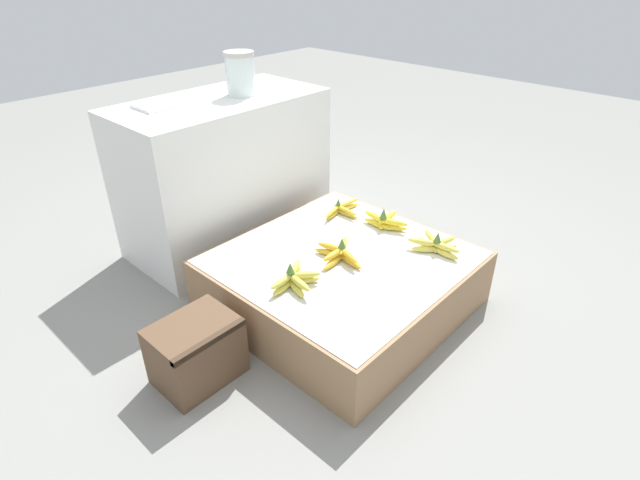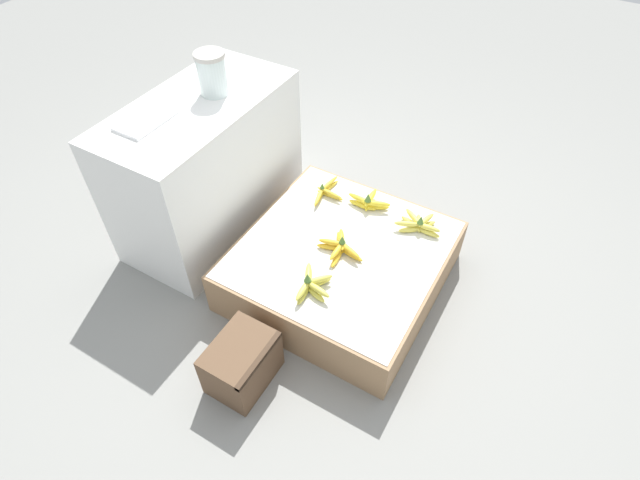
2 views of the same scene
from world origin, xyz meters
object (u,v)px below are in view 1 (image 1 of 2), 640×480
(banana_bunch_back_midright, at_px, (342,209))
(glass_jar, at_px, (240,73))
(banana_bunch_front_midright, at_px, (436,245))
(banana_bunch_middle_midleft, at_px, (340,253))
(wooden_crate, at_px, (196,351))
(foam_tray_white, at_px, (165,103))
(banana_bunch_middle_left, at_px, (295,279))
(banana_bunch_middle_midright, at_px, (385,221))

(banana_bunch_back_midright, height_order, glass_jar, glass_jar)
(banana_bunch_front_midright, height_order, banana_bunch_middle_midleft, same)
(wooden_crate, height_order, foam_tray_white, foam_tray_white)
(banana_bunch_middle_left, bearing_deg, wooden_crate, 165.34)
(banana_bunch_front_midright, relative_size, foam_tray_white, 0.86)
(banana_bunch_middle_midleft, distance_m, glass_jar, 1.07)
(glass_jar, bearing_deg, banana_bunch_back_midright, -76.62)
(banana_bunch_middle_midleft, bearing_deg, foam_tray_white, 99.94)
(banana_bunch_middle_left, bearing_deg, foam_tray_white, 83.72)
(banana_bunch_back_midright, relative_size, glass_jar, 1.32)
(banana_bunch_back_midright, distance_m, foam_tray_white, 1.01)
(banana_bunch_back_midright, bearing_deg, banana_bunch_middle_midleft, -140.78)
(glass_jar, bearing_deg, foam_tray_white, 162.18)
(wooden_crate, bearing_deg, banana_bunch_middle_left, -14.66)
(banana_bunch_front_midright, bearing_deg, glass_jar, 97.52)
(banana_bunch_front_midright, bearing_deg, banana_bunch_middle_midright, 86.11)
(banana_bunch_middle_midleft, distance_m, banana_bunch_back_midright, 0.44)
(foam_tray_white, bearing_deg, banana_bunch_middle_left, -96.28)
(glass_jar, relative_size, foam_tray_white, 0.76)
(wooden_crate, relative_size, banana_bunch_middle_left, 1.35)
(glass_jar, bearing_deg, banana_bunch_front_midright, -82.48)
(banana_bunch_front_midright, relative_size, banana_bunch_middle_midright, 0.99)
(banana_bunch_middle_midleft, relative_size, banana_bunch_middle_midright, 1.05)
(wooden_crate, xyz_separation_m, foam_tray_white, (0.53, 0.86, 0.69))
(banana_bunch_back_midright, relative_size, foam_tray_white, 1.01)
(wooden_crate, height_order, banana_bunch_back_midright, banana_bunch_back_midright)
(wooden_crate, xyz_separation_m, glass_jar, (0.90, 0.74, 0.78))
(banana_bunch_front_midright, height_order, banana_bunch_middle_midright, banana_bunch_middle_midright)
(banana_bunch_middle_left, distance_m, banana_bunch_middle_midright, 0.65)
(wooden_crate, bearing_deg, glass_jar, 39.29)
(wooden_crate, height_order, banana_bunch_middle_midright, banana_bunch_middle_midright)
(banana_bunch_middle_midleft, relative_size, glass_jar, 1.20)
(banana_bunch_front_midright, relative_size, banana_bunch_middle_midleft, 0.94)
(banana_bunch_middle_midleft, bearing_deg, glass_jar, 76.66)
(banana_bunch_front_midright, bearing_deg, banana_bunch_middle_left, 156.17)
(banana_bunch_middle_midright, xyz_separation_m, banana_bunch_back_midright, (-0.03, 0.25, -0.01))
(wooden_crate, bearing_deg, foam_tray_white, 58.27)
(banana_bunch_middle_left, height_order, banana_bunch_back_midright, banana_bunch_middle_left)
(banana_bunch_middle_midright, height_order, foam_tray_white, foam_tray_white)
(wooden_crate, height_order, glass_jar, glass_jar)
(banana_bunch_front_midright, height_order, glass_jar, glass_jar)
(wooden_crate, relative_size, banana_bunch_middle_midleft, 1.23)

